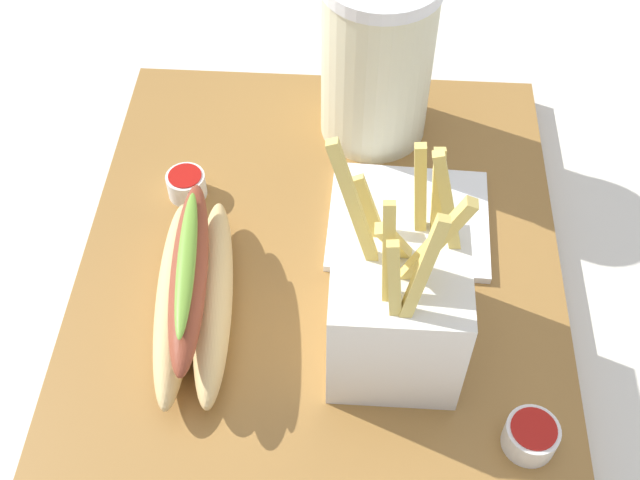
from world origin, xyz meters
The scene contains 8 objects.
ground_plane centered at (0.00, 0.00, -0.01)m, with size 2.40×2.40×0.02m, color silver.
food_tray centered at (0.00, 0.00, 0.01)m, with size 0.43×0.35×0.02m, color olive.
soda_cup centered at (0.15, -0.04, 0.09)m, with size 0.09×0.09×0.22m.
fries_basket centered at (-0.06, -0.05, 0.07)m, with size 0.10×0.09×0.17m.
hot_dog_1 centered at (-0.05, 0.08, 0.05)m, with size 0.17×0.07×0.06m.
ketchup_cup_1 centered at (-0.13, -0.14, 0.03)m, with size 0.03×0.03×0.02m.
ketchup_cup_2 centered at (0.06, 0.11, 0.03)m, with size 0.03×0.03×0.02m.
napkin_stack centered at (0.05, -0.06, 0.02)m, with size 0.10×0.12×0.01m, color white.
Camera 1 is at (-0.35, -0.02, 0.49)m, focal length 44.76 mm.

